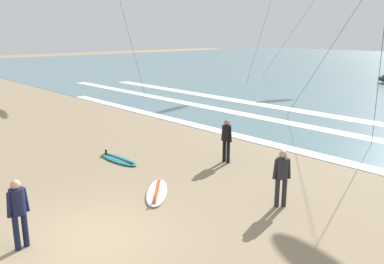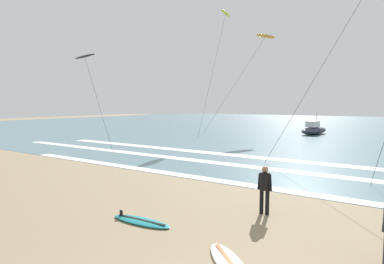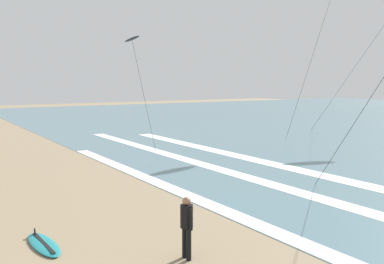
{
  "view_description": "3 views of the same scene",
  "coord_description": "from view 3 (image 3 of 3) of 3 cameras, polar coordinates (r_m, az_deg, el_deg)",
  "views": [
    {
      "loc": [
        7.67,
        -3.78,
        4.64
      ],
      "look_at": [
        -0.58,
        3.73,
        1.82
      ],
      "focal_mm": 37.04,
      "sensor_mm": 36.0,
      "label": 1
    },
    {
      "loc": [
        2.1,
        -3.49,
        3.62
      ],
      "look_at": [
        -2.96,
        4.06,
        2.82
      ],
      "focal_mm": 30.39,
      "sensor_mm": 36.0,
      "label": 2
    },
    {
      "loc": [
        6.77,
        1.08,
        4.43
      ],
      "look_at": [
        -2.0,
        6.8,
        3.17
      ],
      "focal_mm": 38.95,
      "sensor_mm": 36.0,
      "label": 3
    }
  ],
  "objects": [
    {
      "name": "surfer_left_far",
      "position": [
        10.62,
        -0.74,
        -12.23
      ],
      "size": [
        0.51,
        0.32,
        1.6
      ],
      "color": "black",
      "rests_on": "ground"
    },
    {
      "name": "surfboard_near_water",
      "position": [
        12.39,
        -19.65,
        -14.27
      ],
      "size": [
        2.13,
        0.72,
        0.25
      ],
      "color": "teal",
      "rests_on": "ground"
    },
    {
      "name": "kite_black_high_right",
      "position": [
        28.83,
        -8.23,
        12.45
      ],
      "size": [
        4.2,
        1.45,
        7.52
      ],
      "color": "black",
      "rests_on": "ground"
    },
    {
      "name": "wave_foam_shoreline",
      "position": [
        11.63,
        18.76,
        -15.83
      ],
      "size": [
        39.37,
        0.72,
        0.01
      ],
      "primitive_type": "cube",
      "color": "white",
      "rests_on": "ocean_surface"
    }
  ]
}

